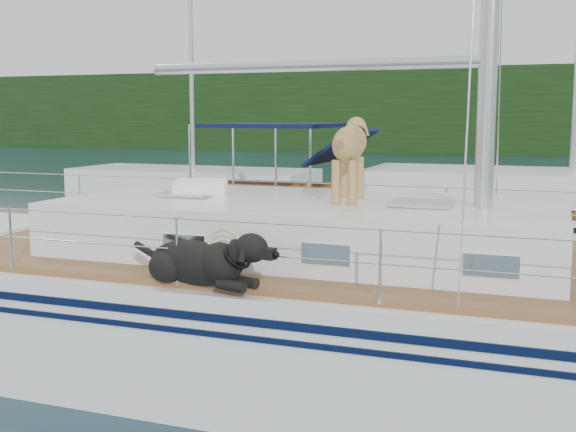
% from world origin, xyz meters
% --- Properties ---
extents(ground, '(120.00, 120.00, 0.00)m').
position_xyz_m(ground, '(0.00, 0.00, 0.00)').
color(ground, black).
rests_on(ground, ground).
extents(tree_line, '(90.00, 3.00, 6.00)m').
position_xyz_m(tree_line, '(0.00, 45.00, 3.00)').
color(tree_line, black).
rests_on(tree_line, ground).
extents(shore_bank, '(92.00, 1.00, 1.20)m').
position_xyz_m(shore_bank, '(0.00, 46.20, 0.60)').
color(shore_bank, '#595147').
rests_on(shore_bank, ground).
extents(main_sailboat, '(12.00, 3.94, 14.01)m').
position_xyz_m(main_sailboat, '(0.10, -0.00, 0.68)').
color(main_sailboat, white).
rests_on(main_sailboat, ground).
extents(neighbor_sailboat, '(11.00, 3.50, 13.30)m').
position_xyz_m(neighbor_sailboat, '(1.25, 6.34, 0.63)').
color(neighbor_sailboat, white).
rests_on(neighbor_sailboat, ground).
extents(bg_boat_west, '(8.00, 3.00, 11.65)m').
position_xyz_m(bg_boat_west, '(-8.00, 14.00, 0.45)').
color(bg_boat_west, white).
rests_on(bg_boat_west, ground).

